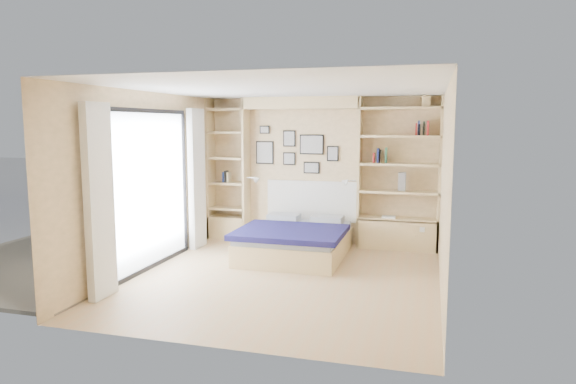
# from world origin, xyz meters

# --- Properties ---
(ground) EXTENTS (4.50, 4.50, 0.00)m
(ground) POSITION_xyz_m (0.00, 0.00, 0.00)
(ground) COLOR tan
(ground) RESTS_ON ground
(room_shell) EXTENTS (4.50, 4.50, 4.50)m
(room_shell) POSITION_xyz_m (-0.39, 1.52, 1.08)
(room_shell) COLOR beige
(room_shell) RESTS_ON ground
(bed) EXTENTS (1.59, 2.06, 1.07)m
(bed) POSITION_xyz_m (-0.15, 1.17, 0.26)
(bed) COLOR #DABA82
(bed) RESTS_ON ground
(photo_gallery) EXTENTS (1.48, 0.02, 0.82)m
(photo_gallery) POSITION_xyz_m (-0.45, 2.22, 1.60)
(photo_gallery) COLOR black
(photo_gallery) RESTS_ON ground
(reading_lamps) EXTENTS (1.92, 0.12, 0.15)m
(reading_lamps) POSITION_xyz_m (-0.30, 2.00, 1.10)
(reading_lamps) COLOR silver
(reading_lamps) RESTS_ON ground
(shelf_decor) EXTENTS (3.55, 0.23, 2.03)m
(shelf_decor) POSITION_xyz_m (1.15, 2.07, 1.70)
(shelf_decor) COLOR #A51E1E
(shelf_decor) RESTS_ON ground
(deck) EXTENTS (3.20, 4.00, 0.05)m
(deck) POSITION_xyz_m (-3.60, 0.00, 0.00)
(deck) COLOR #685E4C
(deck) RESTS_ON ground
(deck_chair) EXTENTS (0.56, 0.89, 0.87)m
(deck_chair) POSITION_xyz_m (-3.19, 0.55, 0.42)
(deck_chair) COLOR tan
(deck_chair) RESTS_ON ground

